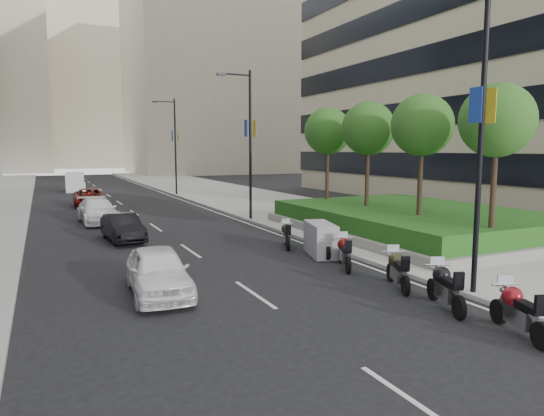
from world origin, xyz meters
TOP-DOWN VIEW (x-y plane):
  - ground at (0.00, 0.00)m, footprint 160.00×160.00m
  - sidewalk_right at (9.00, 30.00)m, footprint 10.00×100.00m
  - lane_edge at (3.70, 30.00)m, footprint 0.12×100.00m
  - lane_centre at (-1.50, 30.00)m, footprint 0.12×100.00m
  - building_cream_right at (22.00, 80.00)m, footprint 28.00×24.00m
  - building_cream_centre at (2.00, 120.00)m, footprint 30.00×24.00m
  - planter at (10.00, 10.00)m, footprint 10.00×14.00m
  - hedge at (10.00, 10.00)m, footprint 9.40×13.40m
  - tree_0 at (8.50, 4.00)m, footprint 2.80×2.80m
  - tree_1 at (8.50, 8.00)m, footprint 2.80×2.80m
  - tree_2 at (8.50, 12.00)m, footprint 2.80×2.80m
  - tree_3 at (8.50, 16.00)m, footprint 2.80×2.80m
  - lamp_post_0 at (4.14, 1.00)m, footprint 2.34×0.45m
  - lamp_post_1 at (4.14, 18.00)m, footprint 2.34×0.45m
  - lamp_post_2 at (4.14, 36.00)m, footprint 2.34×0.45m
  - motorcycle_1 at (2.81, -1.64)m, footprint 0.96×2.16m
  - motorcycle_2 at (2.70, 0.54)m, footprint 1.03×2.17m
  - motorcycle_3 at (2.86, 2.70)m, footprint 1.04×2.06m
  - motorcycle_4 at (2.81, 5.59)m, footprint 1.07×2.02m
  - motorcycle_5 at (3.08, 7.74)m, footprint 1.48×2.40m
  - motorcycle_6 at (2.64, 9.93)m, footprint 0.97×1.96m
  - car_a at (-4.12, 5.24)m, footprint 2.01×4.33m
  - car_b at (-3.77, 14.61)m, footprint 1.70×4.03m
  - car_c at (-4.24, 21.24)m, footprint 2.24×5.02m
  - car_d at (-3.91, 30.39)m, footprint 2.45×4.97m
  - delivery_van at (-4.03, 45.18)m, footprint 2.04×4.65m

SIDE VIEW (x-z plane):
  - ground at x=0.00m, z-range 0.00..0.00m
  - lane_edge at x=3.70m, z-range 0.00..0.01m
  - lane_centre at x=-1.50m, z-range 0.00..0.01m
  - sidewalk_right at x=9.00m, z-range 0.00..0.15m
  - planter at x=10.00m, z-range 0.15..0.55m
  - motorcycle_6 at x=2.64m, z-range 0.04..1.07m
  - motorcycle_4 at x=2.81m, z-range 0.04..1.12m
  - motorcycle_3 at x=2.86m, z-range 0.04..1.13m
  - motorcycle_1 at x=2.81m, z-range 0.04..1.15m
  - motorcycle_2 at x=2.70m, z-range 0.04..1.17m
  - car_b at x=-3.77m, z-range 0.00..1.29m
  - car_d at x=-3.91m, z-range 0.00..1.36m
  - motorcycle_5 at x=3.08m, z-range 0.00..1.36m
  - car_c at x=-4.24m, z-range 0.00..1.43m
  - car_a at x=-4.12m, z-range 0.00..1.44m
  - delivery_van at x=-4.03m, z-range -0.06..1.84m
  - hedge at x=10.00m, z-range 0.55..1.35m
  - lamp_post_0 at x=4.14m, z-range 0.57..9.57m
  - lamp_post_1 at x=4.14m, z-range 0.57..9.57m
  - lamp_post_2 at x=4.14m, z-range 0.57..9.57m
  - tree_0 at x=8.50m, z-range 2.27..8.57m
  - tree_1 at x=8.50m, z-range 2.27..8.57m
  - tree_2 at x=8.50m, z-range 2.27..8.57m
  - tree_3 at x=8.50m, z-range 2.27..8.57m
  - building_cream_right at x=22.00m, z-range 0.00..36.00m
  - building_cream_centre at x=2.00m, z-range 0.00..38.00m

